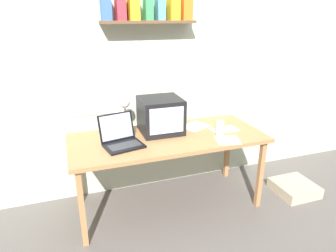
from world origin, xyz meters
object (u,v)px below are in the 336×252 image
object	(u,v)px
crt_monitor	(161,115)
juice_glass	(220,129)
desk_lamp	(125,109)
printed_handout	(224,130)
open_notebook	(228,140)
laptop	(121,137)
floor_cushion	(294,188)
corner_desk	(168,142)
loose_paper_near_laptop	(195,126)

from	to	relation	value
crt_monitor	juice_glass	distance (m)	0.55
desk_lamp	printed_handout	size ratio (longest dim) A/B	1.33
desk_lamp	open_notebook	size ratio (longest dim) A/B	1.44
laptop	juice_glass	size ratio (longest dim) A/B	2.69
open_notebook	desk_lamp	bearing A→B (deg)	150.31
printed_handout	open_notebook	size ratio (longest dim) A/B	1.08
desk_lamp	floor_cushion	bearing A→B (deg)	-2.80
corner_desk	loose_paper_near_laptop	bearing A→B (deg)	25.07
printed_handout	floor_cushion	world-z (taller)	printed_handout
corner_desk	laptop	world-z (taller)	laptop
desk_lamp	juice_glass	xyz separation A→B (m)	(0.79, -0.32, -0.17)
printed_handout	open_notebook	world-z (taller)	same
laptop	printed_handout	size ratio (longest dim) A/B	1.38
desk_lamp	printed_handout	world-z (taller)	desk_lamp
crt_monitor	juice_glass	xyz separation A→B (m)	(0.48, -0.26, -0.10)
crt_monitor	loose_paper_near_laptop	size ratio (longest dim) A/B	1.19
floor_cushion	juice_glass	bearing A→B (deg)	172.16
crt_monitor	laptop	size ratio (longest dim) A/B	1.04
juice_glass	floor_cushion	world-z (taller)	juice_glass
loose_paper_near_laptop	juice_glass	bearing A→B (deg)	-67.16
juice_glass	loose_paper_near_laptop	world-z (taller)	juice_glass
corner_desk	floor_cushion	size ratio (longest dim) A/B	4.47
printed_handout	corner_desk	bearing A→B (deg)	178.11
laptop	floor_cushion	world-z (taller)	laptop
crt_monitor	floor_cushion	world-z (taller)	crt_monitor
open_notebook	floor_cushion	bearing A→B (deg)	1.11
laptop	open_notebook	size ratio (longest dim) A/B	1.50
crt_monitor	loose_paper_near_laptop	world-z (taller)	crt_monitor
corner_desk	printed_handout	distance (m)	0.57
printed_handout	laptop	bearing A→B (deg)	-179.30
laptop	juice_glass	distance (m)	0.89
crt_monitor	corner_desk	bearing A→B (deg)	-78.60
laptop	open_notebook	distance (m)	0.93
crt_monitor	printed_handout	size ratio (longest dim) A/B	1.44
juice_glass	corner_desk	bearing A→B (deg)	164.96
crt_monitor	juice_glass	bearing A→B (deg)	-27.54
corner_desk	open_notebook	xyz separation A→B (m)	(0.46, -0.26, 0.06)
desk_lamp	corner_desk	bearing A→B (deg)	-18.52
open_notebook	laptop	bearing A→B (deg)	165.90
crt_monitor	loose_paper_near_laptop	distance (m)	0.40
printed_handout	juice_glass	bearing A→B (deg)	-136.57
crt_monitor	laptop	xyz separation A→B (m)	(-0.41, -0.17, -0.10)
corner_desk	loose_paper_near_laptop	size ratio (longest dim) A/B	5.51
crt_monitor	desk_lamp	bearing A→B (deg)	168.36
desk_lamp	loose_paper_near_laptop	size ratio (longest dim) A/B	1.10
crt_monitor	laptop	bearing A→B (deg)	-157.29
printed_handout	loose_paper_near_laptop	bearing A→B (deg)	142.21
laptop	loose_paper_near_laptop	world-z (taller)	laptop
loose_paper_near_laptop	floor_cushion	bearing A→B (deg)	-22.16
desk_lamp	loose_paper_near_laptop	xyz separation A→B (m)	(0.68, -0.05, -0.23)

